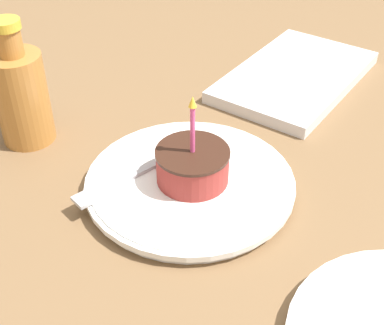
{
  "coord_description": "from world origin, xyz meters",
  "views": [
    {
      "loc": [
        -0.43,
        -0.29,
        0.44
      ],
      "look_at": [
        0.0,
        0.02,
        0.04
      ],
      "focal_mm": 50.0,
      "sensor_mm": 36.0,
      "label": 1
    }
  ],
  "objects_px": {
    "fork": "(127,178)",
    "bottle": "(21,94)",
    "cake_slice": "(194,164)",
    "plate": "(192,181)",
    "marble_board": "(295,77)"
  },
  "relations": [
    {
      "from": "bottle",
      "to": "marble_board",
      "type": "height_order",
      "value": "bottle"
    },
    {
      "from": "plate",
      "to": "bottle",
      "type": "relative_size",
      "value": 1.48
    },
    {
      "from": "bottle",
      "to": "marble_board",
      "type": "xyz_separation_m",
      "value": [
        0.37,
        -0.24,
        -0.06
      ]
    },
    {
      "from": "cake_slice",
      "to": "fork",
      "type": "bearing_deg",
      "value": 126.97
    },
    {
      "from": "plate",
      "to": "marble_board",
      "type": "bearing_deg",
      "value": 3.26
    },
    {
      "from": "bottle",
      "to": "marble_board",
      "type": "bearing_deg",
      "value": -32.71
    },
    {
      "from": "plate",
      "to": "fork",
      "type": "distance_m",
      "value": 0.08
    },
    {
      "from": "fork",
      "to": "marble_board",
      "type": "height_order",
      "value": "fork"
    },
    {
      "from": "plate",
      "to": "marble_board",
      "type": "distance_m",
      "value": 0.33
    },
    {
      "from": "cake_slice",
      "to": "marble_board",
      "type": "height_order",
      "value": "cake_slice"
    },
    {
      "from": "bottle",
      "to": "cake_slice",
      "type": "bearing_deg",
      "value": -81.19
    },
    {
      "from": "cake_slice",
      "to": "plate",
      "type": "bearing_deg",
      "value": 66.26
    },
    {
      "from": "fork",
      "to": "bottle",
      "type": "relative_size",
      "value": 0.96
    },
    {
      "from": "plate",
      "to": "cake_slice",
      "type": "relative_size",
      "value": 2.21
    },
    {
      "from": "cake_slice",
      "to": "fork",
      "type": "relative_size",
      "value": 0.69
    }
  ]
}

